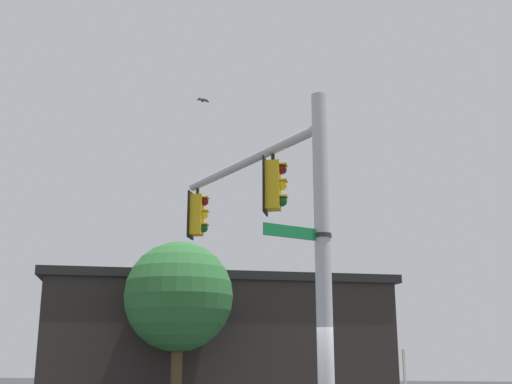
{
  "coord_description": "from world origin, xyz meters",
  "views": [
    {
      "loc": [
        11.69,
        0.89,
        2.05
      ],
      "look_at": [
        -1.69,
        -1.57,
        5.51
      ],
      "focal_mm": 44.55,
      "sensor_mm": 36.0,
      "label": 1
    }
  ],
  "objects_px": {
    "street_name_sign": "(308,234)",
    "traffic_light_nearest_pole": "(274,185)",
    "bird_flying": "(203,100)",
    "traffic_light_mid_inner": "(198,215)"
  },
  "relations": [
    {
      "from": "street_name_sign",
      "to": "traffic_light_nearest_pole",
      "type": "bearing_deg",
      "value": -149.52
    },
    {
      "from": "street_name_sign",
      "to": "bird_flying",
      "type": "relative_size",
      "value": 3.51
    },
    {
      "from": "traffic_light_nearest_pole",
      "to": "street_name_sign",
      "type": "xyz_separation_m",
      "value": [
        1.43,
        0.84,
        -1.34
      ]
    },
    {
      "from": "traffic_light_mid_inner",
      "to": "street_name_sign",
      "type": "distance_m",
      "value": 5.31
    },
    {
      "from": "traffic_light_nearest_pole",
      "to": "bird_flying",
      "type": "relative_size",
      "value": 4.04
    },
    {
      "from": "traffic_light_mid_inner",
      "to": "bird_flying",
      "type": "bearing_deg",
      "value": -168.81
    },
    {
      "from": "bird_flying",
      "to": "street_name_sign",
      "type": "bearing_deg",
      "value": 34.78
    },
    {
      "from": "traffic_light_mid_inner",
      "to": "bird_flying",
      "type": "relative_size",
      "value": 4.04
    },
    {
      "from": "traffic_light_nearest_pole",
      "to": "traffic_light_mid_inner",
      "type": "height_order",
      "value": "same"
    },
    {
      "from": "traffic_light_nearest_pole",
      "to": "traffic_light_mid_inner",
      "type": "relative_size",
      "value": 1.0
    }
  ]
}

